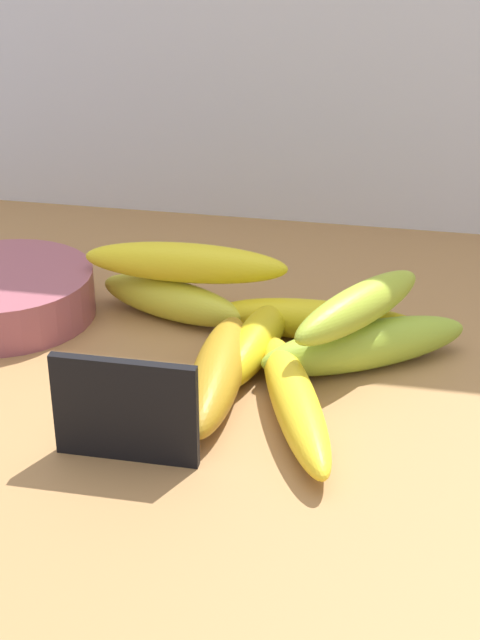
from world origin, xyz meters
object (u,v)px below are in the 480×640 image
Objects in this scene: banana_3 at (295,401)px; banana_6 at (359,306)px; banana_7 at (185,263)px; banana_0 at (365,345)px; banana_5 at (255,341)px; banana_2 at (328,322)px; fruit_bowl at (5,295)px; banana_1 at (171,300)px; chalkboard_sign at (125,414)px; banana_4 at (218,373)px.

banana_6 is at bearing 66.80° from banana_3.
banana_0 is at bearing -19.51° from banana_7.
banana_5 is 0.85× the size of banana_7.
banana_7 is at bearing 139.46° from banana_5.
banana_2 is 6.88cm from banana_6.
fruit_bowl is 0.88× the size of banana_0.
banana_1 is 0.75× the size of banana_3.
banana_3 is (-1.06, -14.00, -0.13)cm from banana_2.
chalkboard_sign is 0.53× the size of banana_3.
banana_0 is 9.64cm from banana_5.
banana_0 is 13.58cm from banana_4.
banana_6 reaches higher than banana_3.
banana_0 is 19.90cm from banana_1.
fruit_bowl is 0.82× the size of banana_3.
fruit_bowl is 1.04× the size of banana_5.
banana_3 is (14.23, -15.64, -0.15)cm from banana_1.
chalkboard_sign is at bearing -133.37° from banana_0.
banana_5 is at bearing 68.15° from chalkboard_sign.
banana_0 is at bearing -17.27° from banana_1.
banana_7 is (-1.31, 23.49, 1.93)cm from chalkboard_sign.
banana_4 is (7.40, -12.97, 0.15)cm from banana_1.
fruit_bowl is at bearing -170.51° from banana_1.
banana_6 reaches higher than banana_1.
banana_4 reaches higher than banana_5.
banana_3 is (30.11, -12.99, -0.46)cm from fruit_bowl.
banana_5 is 9.81cm from banana_6.
banana_7 is (-12.84, 15.97, 3.99)cm from banana_3.
banana_2 is at bearing -8.08° from banana_7.
banana_4 is at bearing 158.63° from banana_3.
banana_3 is (11.53, 7.52, -2.06)cm from chalkboard_sign.
chalkboard_sign reaches higher than banana_4.
banana_0 is 1.17× the size of banana_5.
fruit_bowl is at bearing 156.67° from banana_3.
banana_1 is 0.83× the size of banana_4.
chalkboard_sign is at bearing -120.34° from banana_2.
banana_0 is (16.30, 17.25, -1.73)cm from chalkboard_sign.
banana_2 is (31.17, 1.01, -0.32)cm from fruit_bowl.
banana_1 and banana_2 have the same top height.
banana_1 is at bearing -166.59° from banana_7.
banana_0 reaches higher than banana_5.
fruit_bowl is (-18.58, 20.50, -1.61)cm from chalkboard_sign.
banana_2 is 1.02× the size of banana_7.
banana_3 is 20.88cm from banana_7.
banana_6 is at bearing -6.08° from fruit_bowl.
banana_1 is (-19.00, 5.91, -0.18)cm from banana_0.
chalkboard_sign is 0.66× the size of banana_6.
chalkboard_sign is 23.04cm from banana_6.
banana_6 is (8.86, 0.21, 4.22)cm from banana_5.
banana_4 is (-6.83, 2.67, 0.30)cm from banana_3.
banana_1 reaches higher than banana_3.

